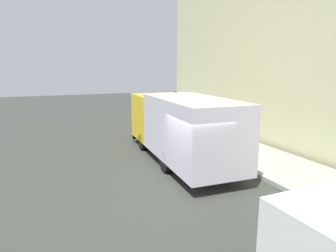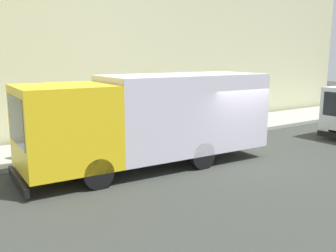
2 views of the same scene
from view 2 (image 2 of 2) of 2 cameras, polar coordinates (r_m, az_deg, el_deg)
name	(u,v)px [view 2 (image 2 of 2)]	position (r m, az deg, el deg)	size (l,w,h in m)	color
ground	(238,160)	(13.46, 10.68, -5.14)	(80.00, 80.00, 0.00)	#333631
sidewalk	(165,135)	(16.93, -0.39, -1.38)	(3.26, 30.00, 0.17)	#979D91
building_facade	(140,4)	(18.51, -4.27, 18.03)	(0.50, 30.00, 12.00)	beige
large_utility_truck	(151,117)	(12.20, -2.64, 1.44)	(2.87, 8.40, 3.01)	yellow
pedestrian_walking	(26,133)	(13.34, -20.83, -1.03)	(0.38, 0.38, 1.72)	black
traffic_cone_orange	(48,148)	(13.64, -17.77, -3.21)	(0.43, 0.43, 0.61)	orange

